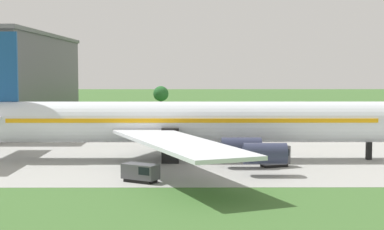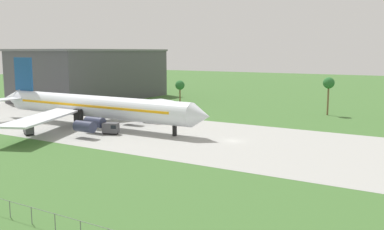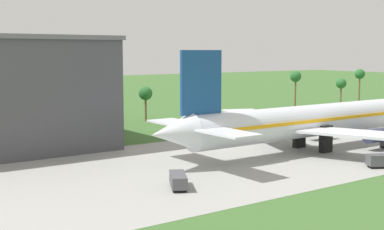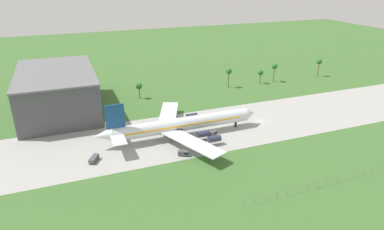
# 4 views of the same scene
# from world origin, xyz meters

# --- Properties ---
(jet_airliner) EXTENTS (73.15, 61.66, 18.44)m
(jet_airliner) POSITION_xyz_m (-41.58, -1.87, 5.44)
(jet_airliner) COLOR silver
(jet_airliner) RESTS_ON ground_plane
(fuel_truck) EXTENTS (4.46, 5.90, 1.96)m
(fuel_truck) POSITION_xyz_m (-79.28, -10.49, 1.08)
(fuel_truck) COLOR black
(fuel_truck) RESTS_ON ground_plane
(catering_van) EXTENTS (4.65, 3.84, 2.13)m
(catering_van) POSITION_xyz_m (-46.19, -18.87, 1.16)
(catering_van) COLOR black
(catering_van) RESTS_ON ground_plane
(palm_tree_row) EXTENTS (127.99, 3.60, 12.12)m
(palm_tree_row) POSITION_xyz_m (22.49, 51.84, 8.85)
(palm_tree_row) COLOR brown
(palm_tree_row) RESTS_ON ground_plane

